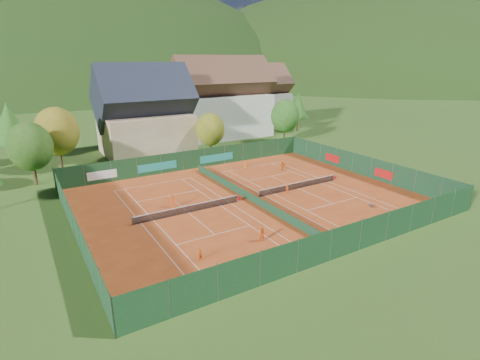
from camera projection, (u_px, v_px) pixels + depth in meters
name	position (u px, v px, depth m)	size (l,w,h in m)	color
ground	(248.00, 200.00, 46.31)	(600.00, 600.00, 0.00)	#2E5319
clay_pad	(248.00, 200.00, 46.31)	(40.00, 32.00, 0.01)	#B1431A
court_markings_left	(189.00, 213.00, 42.37)	(11.03, 23.83, 0.00)	white
court_markings_right	(299.00, 188.00, 50.24)	(11.03, 23.83, 0.00)	white
tennis_net_left	(190.00, 208.00, 42.29)	(13.30, 0.10, 1.02)	#59595B
tennis_net_right	(300.00, 185.00, 50.16)	(13.30, 0.10, 1.02)	#59595B
court_divider	(248.00, 196.00, 46.15)	(0.03, 28.80, 1.00)	#143922
fence_north	(191.00, 160.00, 58.62)	(40.00, 0.10, 3.00)	#14381B
fence_south	(346.00, 240.00, 32.83)	(40.00, 0.04, 3.00)	#14381B
fence_west	(73.00, 224.00, 36.01)	(0.04, 32.00, 3.00)	#13361C
fence_east	(361.00, 165.00, 55.71)	(0.09, 32.00, 3.00)	#13351E
chalet	(145.00, 117.00, 67.14)	(16.20, 12.00, 16.00)	beige
hotel_block_a	(222.00, 103.00, 81.12)	(21.60, 11.00, 17.25)	silver
hotel_block_b	(256.00, 99.00, 94.74)	(17.28, 10.00, 15.50)	silver
tree_west_front	(30.00, 147.00, 50.06)	(5.72, 5.72, 8.69)	#4A311A
tree_west_mid	(57.00, 131.00, 56.69)	(6.44, 6.44, 9.78)	#492D1A
tree_west_back	(9.00, 123.00, 60.04)	(5.60, 5.60, 10.00)	#422B17
tree_center	(210.00, 129.00, 65.66)	(5.01, 5.01, 7.60)	#4C331B
tree_east_front	(285.00, 116.00, 75.92)	(5.72, 5.72, 8.69)	#462E19
tree_east_mid	(298.00, 105.00, 87.13)	(5.04, 5.04, 9.00)	#422B17
tree_east_back	(251.00, 101.00, 89.48)	(7.15, 7.15, 10.86)	#4B341B
mountain_backdrop	(104.00, 142.00, 262.49)	(820.00, 530.00, 242.00)	black
ball_hopper	(371.00, 206.00, 42.98)	(0.34, 0.34, 0.80)	slate
loose_ball_0	(187.00, 245.00, 35.10)	(0.07, 0.07, 0.07)	#CCD833
loose_ball_1	(348.00, 221.00, 40.14)	(0.07, 0.07, 0.07)	#CCD833
loose_ball_2	(252.00, 179.00, 54.17)	(0.07, 0.07, 0.07)	#CCD833
loose_ball_3	(215.00, 188.00, 50.38)	(0.07, 0.07, 0.07)	#CCD833
player_left_near	(200.00, 255.00, 32.21)	(0.44, 0.29, 1.22)	#D24B12
player_left_mid	(263.00, 235.00, 35.53)	(0.74, 0.58, 1.52)	#E35114
player_left_far	(172.00, 201.00, 43.66)	(1.02, 0.59, 1.59)	#F04D15
player_right_near	(287.00, 188.00, 48.11)	(0.84, 0.35, 1.44)	orange
player_right_far_a	(245.00, 165.00, 58.73)	(0.63, 0.41, 1.29)	orange
player_right_far_b	(282.00, 166.00, 57.88)	(1.35, 0.43, 1.46)	orange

